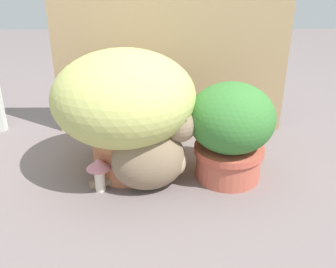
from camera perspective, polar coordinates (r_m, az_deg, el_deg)
name	(u,v)px	position (r m, az deg, el deg)	size (l,w,h in m)	color
ground_plane	(152,183)	(1.42, -2.44, -7.18)	(6.00, 6.00, 0.00)	slate
cardboard_backdrop	(171,50)	(1.70, 0.40, 12.19)	(1.02, 0.03, 0.75)	tan
grass_planter	(124,104)	(1.37, -6.45, 4.47)	(0.50, 0.50, 0.46)	#BE6E4A
leafy_planter	(231,129)	(1.38, 9.18, 0.68)	(0.30, 0.30, 0.36)	#C25D48
cat	(153,156)	(1.34, -2.15, -3.30)	(0.39, 0.22, 0.32)	#887258
mushroom_ornament_pink	(99,168)	(1.35, -10.13, -5.00)	(0.09, 0.09, 0.13)	silver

